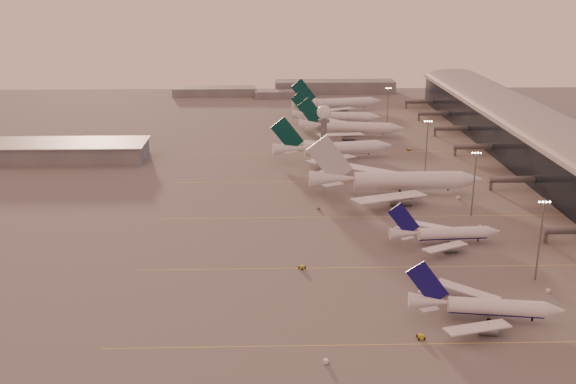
{
  "coord_description": "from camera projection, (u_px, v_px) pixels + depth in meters",
  "views": [
    {
      "loc": [
        -19.51,
        -177.71,
        85.2
      ],
      "look_at": [
        -12.79,
        61.69,
        7.74
      ],
      "focal_mm": 42.0,
      "sensor_mm": 36.0,
      "label": 1
    }
  ],
  "objects": [
    {
      "name": "mast_c",
      "position": [
        427.0,
        144.0,
        297.48
      ],
      "size": [
        3.6,
        0.56,
        25.0
      ],
      "color": "slate",
      "rests_on": "ground"
    },
    {
      "name": "gsv_tug_far",
      "position": [
        330.0,
        178.0,
        294.67
      ],
      "size": [
        3.49,
        3.41,
        0.87
      ],
      "color": "silver",
      "rests_on": "ground"
    },
    {
      "name": "mast_b",
      "position": [
        474.0,
        180.0,
        245.31
      ],
      "size": [
        3.6,
        0.56,
        25.0
      ],
      "color": "slate",
      "rests_on": "ground"
    },
    {
      "name": "greentail_c",
      "position": [
        336.0,
        118.0,
        401.8
      ],
      "size": [
        53.47,
        42.93,
        19.47
      ],
      "color": "silver",
      "rests_on": "ground"
    },
    {
      "name": "gsv_tug_near",
      "position": [
        421.0,
        337.0,
        164.96
      ],
      "size": [
        2.85,
        4.25,
        1.14
      ],
      "color": "gold",
      "rests_on": "ground"
    },
    {
      "name": "narrowbody_near",
      "position": [
        485.0,
        309.0,
        173.3
      ],
      "size": [
        40.08,
        31.76,
        15.73
      ],
      "color": "silver",
      "rests_on": "ground"
    },
    {
      "name": "ground",
      "position": [
        338.0,
        282.0,
        195.75
      ],
      "size": [
        700.0,
        700.0,
        0.0
      ],
      "primitive_type": "plane",
      "color": "#5C5A5A",
      "rests_on": "ground"
    },
    {
      "name": "gsv_tug_mid",
      "position": [
        302.0,
        267.0,
        204.32
      ],
      "size": [
        4.21,
        4.25,
        1.07
      ],
      "color": "gold",
      "rests_on": "ground"
    },
    {
      "name": "taxiway_markings",
      "position": [
        403.0,
        216.0,
        249.81
      ],
      "size": [
        180.0,
        185.25,
        0.02
      ],
      "color": "#DBC94D",
      "rests_on": "ground"
    },
    {
      "name": "narrowbody_mid",
      "position": [
        445.0,
        235.0,
        222.64
      ],
      "size": [
        38.49,
        30.66,
        15.03
      ],
      "color": "silver",
      "rests_on": "ground"
    },
    {
      "name": "gsv_catering_a",
      "position": [
        550.0,
        286.0,
        188.72
      ],
      "size": [
        4.79,
        2.54,
        3.8
      ],
      "color": "silver",
      "rests_on": "ground"
    },
    {
      "name": "greentail_a",
      "position": [
        333.0,
        151.0,
        325.6
      ],
      "size": [
        59.77,
        47.9,
        21.83
      ],
      "color": "silver",
      "rests_on": "ground"
    },
    {
      "name": "greentail_b",
      "position": [
        351.0,
        129.0,
        371.6
      ],
      "size": [
        58.24,
        46.66,
        21.29
      ],
      "color": "silver",
      "rests_on": "ground"
    },
    {
      "name": "gsv_tug_hangar",
      "position": [
        409.0,
        150.0,
        341.79
      ],
      "size": [
        4.39,
        3.33,
        1.11
      ],
      "color": "gold",
      "rests_on": "ground"
    },
    {
      "name": "widebody_white",
      "position": [
        397.0,
        184.0,
        272.35
      ],
      "size": [
        71.52,
        57.34,
        25.17
      ],
      "color": "silver",
      "rests_on": "ground"
    },
    {
      "name": "gsv_truck_a",
      "position": [
        328.0,
        359.0,
        154.45
      ],
      "size": [
        5.86,
        3.48,
        2.23
      ],
      "color": "silver",
      "rests_on": "ground"
    },
    {
      "name": "distant_horizon",
      "position": [
        299.0,
        89.0,
        503.87
      ],
      "size": [
        165.0,
        37.5,
        9.0
      ],
      "color": "slate",
      "rests_on": "ground"
    },
    {
      "name": "mast_a",
      "position": [
        540.0,
        236.0,
        193.08
      ],
      "size": [
        3.6,
        0.56,
        25.0
      ],
      "color": "slate",
      "rests_on": "ground"
    },
    {
      "name": "greentail_d",
      "position": [
        338.0,
        105.0,
        439.67
      ],
      "size": [
        60.9,
        48.72,
        22.34
      ],
      "color": "silver",
      "rests_on": "ground"
    },
    {
      "name": "gsv_truck_c",
      "position": [
        319.0,
        207.0,
        255.85
      ],
      "size": [
        4.34,
        4.63,
        1.89
      ],
      "color": "#505254",
      "rests_on": "ground"
    },
    {
      "name": "hangar",
      "position": [
        61.0,
        151.0,
        324.37
      ],
      "size": [
        82.0,
        27.0,
        8.5
      ],
      "color": "slate",
      "rests_on": "ground"
    },
    {
      "name": "gsv_truck_b",
      "position": [
        481.0,
        225.0,
        237.52
      ],
      "size": [
        4.91,
        2.49,
        1.89
      ],
      "color": "silver",
      "rests_on": "ground"
    },
    {
      "name": "mast_d",
      "position": [
        388.0,
        106.0,
        383.03
      ],
      "size": [
        3.6,
        0.56,
        25.0
      ],
      "color": "slate",
      "rests_on": "ground"
    },
    {
      "name": "terminal",
      "position": [
        555.0,
        150.0,
        300.1
      ],
      "size": [
        57.0,
        362.0,
        23.04
      ],
      "color": "black",
      "rests_on": "ground"
    },
    {
      "name": "gsv_catering_b",
      "position": [
        459.0,
        193.0,
        267.48
      ],
      "size": [
        5.71,
        2.8,
        4.65
      ],
      "color": "silver",
      "rests_on": "ground"
    },
    {
      "name": "radar_tower",
      "position": [
        324.0,
        124.0,
        303.57
      ],
      "size": [
        6.4,
        6.4,
        31.1
      ],
      "color": "slate",
      "rests_on": "ground"
    }
  ]
}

